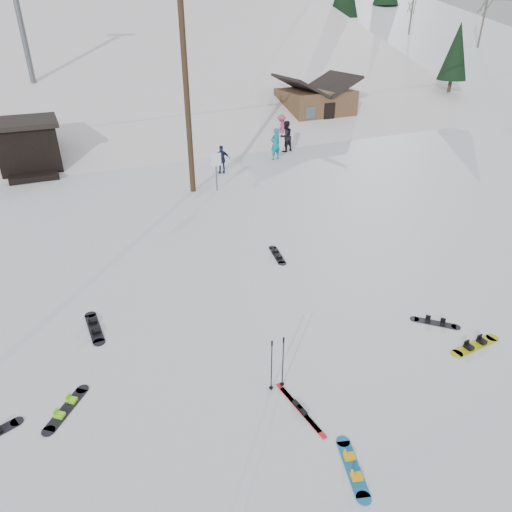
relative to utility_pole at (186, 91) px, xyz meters
name	(u,v)px	position (x,y,z in m)	size (l,w,h in m)	color
ground	(300,393)	(-2.00, -14.00, -4.68)	(200.00, 200.00, 0.00)	white
ski_slope	(88,183)	(-2.00, 41.00, -16.68)	(60.00, 75.00, 45.00)	white
ridge_right	(349,152)	(36.00, 36.00, -15.68)	(34.00, 85.00, 36.00)	white
treeline_right	(382,83)	(34.00, 28.00, -4.68)	(20.00, 60.00, 10.00)	black
treeline_crest	(53,64)	(-2.00, 72.00, -4.68)	(50.00, 6.00, 10.00)	black
utility_pole	(186,91)	(0.00, 0.00, 0.00)	(2.00, 0.26, 9.00)	#3A2819
trail_sign	(216,165)	(1.10, -0.42, -3.41)	(0.50, 0.09, 1.85)	#595B60
lift_hut	(28,146)	(-7.00, 6.94, -3.32)	(3.40, 4.10, 2.75)	black
lift_tower_near	(18,11)	(-6.00, 16.00, 3.18)	(2.20, 0.36, 8.00)	#595B60
cabin	(315,107)	(13.00, 10.00, -3.20)	(5.39, 4.40, 3.77)	brown
hero_snowboard	(353,468)	(-2.07, -16.13, -4.65)	(0.65, 1.46, 0.11)	#1B71B3
hero_skis	(300,409)	(-2.25, -14.42, -4.65)	(0.27, 1.80, 0.09)	red
ski_poles	(277,364)	(-2.42, -13.62, -3.95)	(0.39, 0.10, 1.42)	black
board_scatter_b	(94,328)	(-5.94, -9.47, -4.65)	(0.37, 1.71, 0.12)	black
board_scatter_c	(66,409)	(-6.91, -12.25, -4.65)	(1.07, 1.24, 0.11)	black
board_scatter_d	(435,323)	(2.77, -13.27, -4.66)	(1.03, 1.04, 0.09)	black
board_scatter_e	(475,345)	(2.98, -14.47, -4.65)	(1.68, 0.39, 0.12)	#C8CB16
board_scatter_f	(277,255)	(0.63, -7.78, -4.65)	(0.53, 1.52, 0.11)	black
skier_teal	(275,144)	(6.16, 3.19, -3.76)	(0.67, 0.44, 1.85)	#0E7A90
skier_dark	(286,136)	(7.56, 4.52, -3.73)	(0.92, 0.72, 1.89)	black
skier_pink	(281,128)	(8.56, 7.01, -3.81)	(1.13, 0.65, 1.75)	#B94166
skier_navy	(222,159)	(2.33, 2.04, -3.92)	(0.89, 0.37, 1.52)	#18223C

